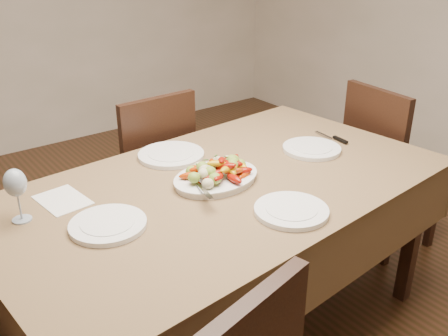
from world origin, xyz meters
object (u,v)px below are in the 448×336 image
Objects in this scene: chair_right at (393,167)px; plate_far at (171,155)px; chair_far at (143,174)px; plate_right at (312,149)px; dining_table at (224,261)px; wine_glass at (17,194)px; plate_left at (108,225)px; serving_platter at (216,179)px; plate_near at (291,211)px.

chair_right is 3.26× the size of plate_far.
chair_far is 3.61× the size of plate_right.
wine_glass reaches higher than dining_table.
plate_left is 1.26× the size of wine_glass.
plate_far is at bearing 76.82° from chair_far.
chair_right is at bearing -13.89° from plate_far.
serving_platter is at bearing 6.48° from plate_left.
chair_right reaches higher than plate_far.
plate_left is at bearing 53.35° from chair_far.
plate_right is (0.51, 0.02, 0.39)m from dining_table.
plate_left and plate_far have the same top height.
plate_left is 0.89× the size of plate_far.
dining_table is 6.31× the size of plate_far.
serving_platter is 1.34× the size of plate_near.
plate_far is at bearing 91.65° from serving_platter.
chair_far reaches higher than plate_right.
plate_far is at bearing 95.61° from dining_table.
chair_right is at bearing 0.61° from serving_platter.
plate_far and plate_near have the same top height.
wine_glass is at bearing 166.88° from serving_platter.
plate_near is at bearing 114.26° from chair_right.
wine_glass reaches higher than chair_far.
chair_right reaches higher than plate_near.
chair_right reaches higher than plate_left.
chair_far is 0.96m from plate_right.
plate_far is (-0.09, -0.46, 0.29)m from chair_far.
plate_far is (-0.55, 0.33, 0.00)m from plate_right.
plate_near is at bearing -83.76° from plate_far.
chair_far is at bearing 79.23° from plate_far.
plate_left is at bearing -173.52° from serving_platter.
plate_right and plate_near have the same top height.
plate_near is (-1.18, -0.37, 0.29)m from chair_right.
chair_right is at bearing 1.58° from dining_table.
plate_left is at bearing -45.60° from wine_glass.
plate_left is at bearing -176.08° from dining_table.
dining_table is at bearing 98.29° from chair_right.
plate_right and plate_far have the same top height.
plate_left is 0.63m from plate_near.
chair_far reaches higher than serving_platter.
plate_near is 1.29× the size of wine_glass.
plate_right is at bearing 118.03° from chair_far.
plate_near is at bearing -83.13° from dining_table.
wine_glass is (-0.78, -0.61, 0.39)m from chair_far.
plate_left and plate_right have the same top height.
serving_platter reaches higher than plate_right.
chair_far is at bearing 89.37° from plate_near.
chair_far is at bearing 86.19° from dining_table.
serving_platter reaches higher than plate_far.
plate_right is 1.28× the size of wine_glass.
serving_platter is 0.73m from wine_glass.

